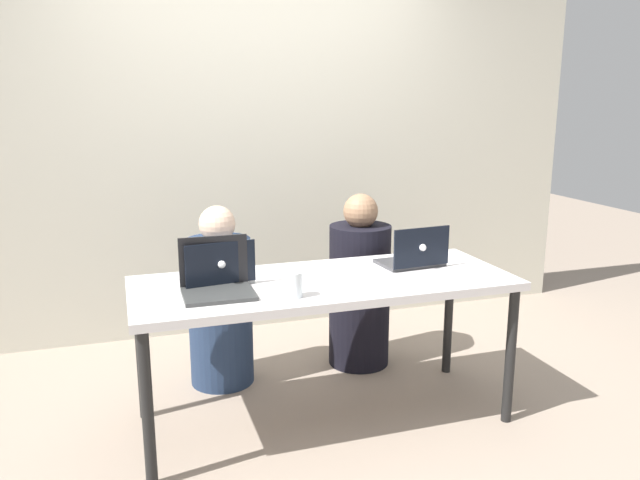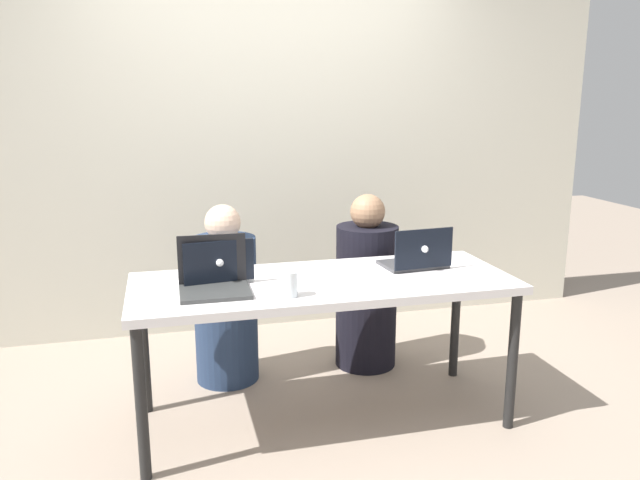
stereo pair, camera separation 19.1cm
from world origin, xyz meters
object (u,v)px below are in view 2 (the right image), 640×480
at_px(laptop_front_left, 214,280).
at_px(laptop_back_right, 416,259).
at_px(person_on_left, 226,304).
at_px(laptop_back_left, 216,272).
at_px(water_glass_left, 289,286).
at_px(person_on_right, 366,291).

height_order(laptop_front_left, laptop_back_right, laptop_front_left).
relative_size(person_on_left, laptop_back_right, 3.03).
distance_m(laptop_front_left, laptop_back_left, 0.14).
height_order(laptop_back_left, water_glass_left, laptop_back_left).
relative_size(laptop_back_left, water_glass_left, 3.13).
bearing_deg(laptop_front_left, laptop_back_right, 8.09).
relative_size(laptop_back_right, water_glass_left, 2.97).
bearing_deg(laptop_back_right, water_glass_left, 17.36).
xyz_separation_m(person_on_left, laptop_back_right, (0.94, -0.51, 0.33)).
distance_m(laptop_front_left, laptop_back_right, 1.05).
bearing_deg(person_on_left, water_glass_left, 112.04).
height_order(person_on_left, laptop_front_left, person_on_left).
bearing_deg(laptop_front_left, person_on_right, 34.85).
relative_size(person_on_left, water_glass_left, 9.01).
height_order(laptop_back_right, laptop_back_left, laptop_back_right).
bearing_deg(person_on_right, laptop_back_right, 111.77).
xyz_separation_m(person_on_left, person_on_right, (0.84, 0.00, 0.01)).
xyz_separation_m(person_on_left, laptop_back_left, (-0.09, -0.50, 0.33)).
bearing_deg(laptop_back_right, laptop_back_left, -5.26).
bearing_deg(laptop_front_left, water_glass_left, -26.62).
xyz_separation_m(laptop_back_right, water_glass_left, (-0.73, -0.30, 0.00)).
distance_m(person_on_left, laptop_front_left, 0.74).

